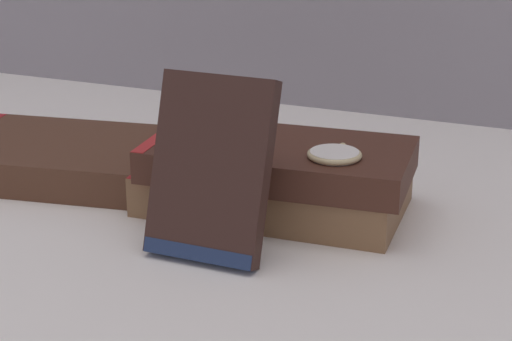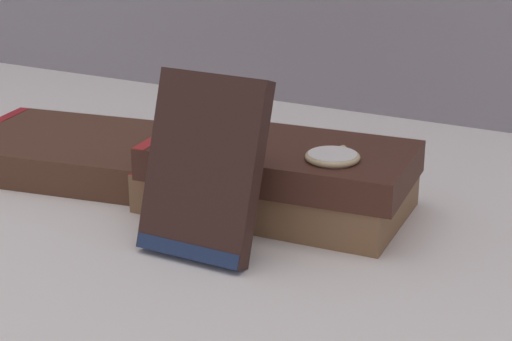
# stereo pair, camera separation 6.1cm
# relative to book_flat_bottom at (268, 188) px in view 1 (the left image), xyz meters

# --- Properties ---
(ground_plane) EXTENTS (3.00, 3.00, 0.00)m
(ground_plane) POSITION_rel_book_flat_bottom_xyz_m (-0.02, -0.06, -0.02)
(ground_plane) COLOR white
(book_flat_bottom) EXTENTS (0.24, 0.14, 0.04)m
(book_flat_bottom) POSITION_rel_book_flat_bottom_xyz_m (0.00, 0.00, 0.00)
(book_flat_bottom) COLOR brown
(book_flat_bottom) RESTS_ON ground_plane
(book_flat_top) EXTENTS (0.24, 0.14, 0.03)m
(book_flat_top) POSITION_rel_book_flat_bottom_xyz_m (0.01, -0.01, 0.03)
(book_flat_top) COLOR #422319
(book_flat_top) RESTS_ON book_flat_bottom
(book_side_left) EXTENTS (0.25, 0.19, 0.04)m
(book_side_left) POSITION_rel_book_flat_bottom_xyz_m (-0.23, 0.00, -0.00)
(book_side_left) COLOR #4C2D1E
(book_side_left) RESTS_ON ground_plane
(book_leaning_front) EXTENTS (0.10, 0.06, 0.14)m
(book_leaning_front) POSITION_rel_book_flat_bottom_xyz_m (-0.01, -0.11, 0.05)
(book_leaning_front) COLOR #331E19
(book_leaning_front) RESTS_ON ground_plane
(pocket_watch) EXTENTS (0.05, 0.05, 0.01)m
(pocket_watch) POSITION_rel_book_flat_bottom_xyz_m (0.07, -0.02, 0.05)
(pocket_watch) COLOR silver
(pocket_watch) RESTS_ON book_flat_top
(reading_glasses) EXTENTS (0.11, 0.05, 0.00)m
(reading_glasses) POSITION_rel_book_flat_bottom_xyz_m (-0.08, 0.15, -0.02)
(reading_glasses) COLOR black
(reading_glasses) RESTS_ON ground_plane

